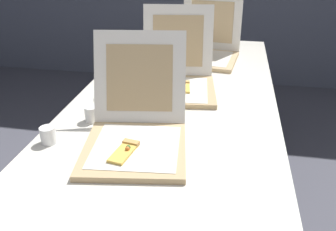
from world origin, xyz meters
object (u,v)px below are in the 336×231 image
(cup_white_near_center, at_px, (92,114))
(cup_white_near_left, at_px, (48,135))
(cup_white_mid, at_px, (106,91))
(cup_white_far, at_px, (136,69))
(pizza_box_middle, at_px, (177,79))
(pizza_box_back, at_px, (207,50))
(pizza_box_front, at_px, (136,132))
(table, at_px, (171,118))

(cup_white_near_center, relative_size, cup_white_near_left, 1.00)
(cup_white_near_center, relative_size, cup_white_mid, 1.00)
(cup_white_far, distance_m, cup_white_near_left, 0.75)
(pizza_box_middle, relative_size, pizza_box_back, 1.22)
(pizza_box_front, distance_m, cup_white_mid, 0.45)
(pizza_box_front, height_order, cup_white_mid, pizza_box_front)
(pizza_box_middle, xyz_separation_m, cup_white_mid, (-0.31, -0.16, -0.02))
(pizza_box_front, distance_m, cup_white_far, 0.72)
(pizza_box_back, distance_m, cup_white_mid, 0.78)
(pizza_box_middle, height_order, pizza_box_back, pizza_box_back)
(table, bearing_deg, pizza_box_back, 82.41)
(pizza_box_middle, height_order, cup_white_mid, pizza_box_middle)
(cup_white_near_center, bearing_deg, pizza_box_front, -32.55)
(pizza_box_middle, bearing_deg, pizza_box_back, 70.11)
(cup_white_near_center, bearing_deg, cup_white_near_left, -115.77)
(table, xyz_separation_m, cup_white_mid, (-0.32, 0.07, 0.07))
(cup_white_mid, bearing_deg, pizza_box_middle, 27.48)
(table, height_order, cup_white_mid, cup_white_mid)
(pizza_box_front, height_order, cup_white_near_left, pizza_box_front)
(pizza_box_back, distance_m, cup_white_near_left, 1.19)
(cup_white_mid, distance_m, cup_white_near_left, 0.43)
(cup_white_far, xyz_separation_m, cup_white_near_left, (-0.13, -0.74, 0.00))
(pizza_box_back, bearing_deg, cup_white_near_left, -107.82)
(table, xyz_separation_m, pizza_box_back, (0.10, 0.72, 0.10))
(pizza_box_back, xyz_separation_m, cup_white_mid, (-0.42, -0.65, -0.02))
(pizza_box_back, xyz_separation_m, cup_white_near_center, (-0.40, -0.89, -0.02))
(table, relative_size, pizza_box_back, 5.92)
(pizza_box_middle, height_order, cup_white_near_center, pizza_box_middle)
(table, bearing_deg, cup_white_mid, 167.77)
(cup_white_near_left, bearing_deg, cup_white_mid, 80.50)
(table, bearing_deg, pizza_box_front, -103.58)
(pizza_box_front, xyz_separation_m, pizza_box_back, (0.17, 1.03, 0.00))
(pizza_box_middle, bearing_deg, pizza_box_front, -104.53)
(pizza_box_front, bearing_deg, pizza_box_back, 72.07)
(cup_white_far, relative_size, cup_white_near_center, 1.00)
(cup_white_far, relative_size, cup_white_mid, 1.00)
(table, height_order, cup_white_near_left, cup_white_near_left)
(table, height_order, pizza_box_middle, pizza_box_middle)
(table, distance_m, pizza_box_middle, 0.25)
(cup_white_far, bearing_deg, pizza_box_middle, -31.41)
(pizza_box_front, relative_size, cup_white_near_center, 8.31)
(pizza_box_back, xyz_separation_m, cup_white_far, (-0.35, -0.34, -0.02))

